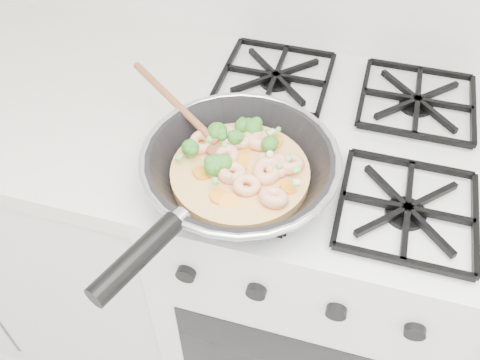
# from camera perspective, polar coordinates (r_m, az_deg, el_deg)

# --- Properties ---
(stove) EXTENTS (0.60, 0.60, 0.92)m
(stove) POSITION_cam_1_polar(r_m,az_deg,el_deg) (1.38, 7.60, -9.17)
(stove) COLOR white
(stove) RESTS_ON ground
(counter_left) EXTENTS (1.00, 0.60, 0.90)m
(counter_left) POSITION_cam_1_polar(r_m,az_deg,el_deg) (1.62, -21.36, -2.23)
(counter_left) COLOR silver
(counter_left) RESTS_ON ground
(skillet) EXTENTS (0.43, 0.48, 0.09)m
(skillet) POSITION_cam_1_polar(r_m,az_deg,el_deg) (0.89, -0.21, 1.39)
(skillet) COLOR black
(skillet) RESTS_ON stove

